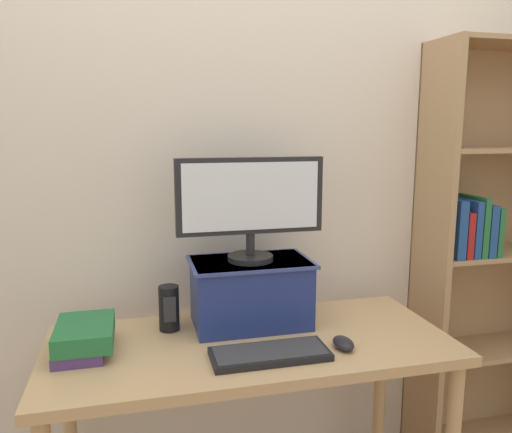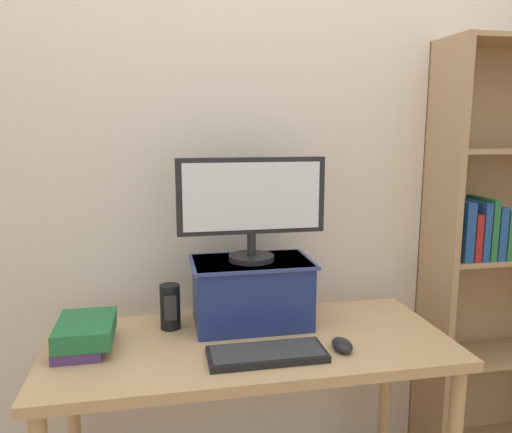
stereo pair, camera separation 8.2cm
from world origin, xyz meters
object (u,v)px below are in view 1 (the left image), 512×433
at_px(keyboard, 270,354).
at_px(desk_speaker, 169,308).
at_px(desk, 251,364).
at_px(book_stack, 83,338).
at_px(bookshelf_unit, 488,249).
at_px(riser_box, 250,291).
at_px(computer_mouse, 343,343).
at_px(computer_monitor, 250,202).

relative_size(keyboard, desk_speaker, 2.30).
bearing_deg(desk, book_stack, 176.11).
distance_m(bookshelf_unit, riser_box, 1.16).
bearing_deg(desk_speaker, desk, -31.03).
height_order(keyboard, book_stack, book_stack).
bearing_deg(desk, computer_mouse, -25.70).
distance_m(book_stack, desk_speaker, 0.31).
bearing_deg(computer_monitor, book_stack, -169.90).
height_order(bookshelf_unit, desk_speaker, bookshelf_unit).
bearing_deg(bookshelf_unit, book_stack, -171.64).
height_order(desk, computer_mouse, computer_mouse).
height_order(bookshelf_unit, computer_monitor, bookshelf_unit).
relative_size(bookshelf_unit, book_stack, 7.31).
distance_m(desk, computer_mouse, 0.34).
distance_m(computer_monitor, computer_mouse, 0.59).
height_order(desk, computer_monitor, computer_monitor).
height_order(riser_box, desk_speaker, riser_box).
bearing_deg(riser_box, computer_mouse, -48.03).
bearing_deg(keyboard, bookshelf_unit, 20.79).
bearing_deg(keyboard, desk, 101.36).
xyz_separation_m(bookshelf_unit, computer_monitor, (-1.14, -0.15, 0.28)).
height_order(bookshelf_unit, riser_box, bookshelf_unit).
bearing_deg(desk, computer_monitor, 77.00).
bearing_deg(keyboard, riser_box, 89.19).
relative_size(riser_box, computer_monitor, 0.83).
xyz_separation_m(desk, desk_speaker, (-0.27, 0.16, 0.17)).
height_order(riser_box, computer_monitor, computer_monitor).
distance_m(computer_monitor, book_stack, 0.73).
xyz_separation_m(riser_box, desk_speaker, (-0.30, 0.02, -0.05)).
distance_m(computer_mouse, book_stack, 0.86).
bearing_deg(computer_mouse, desk, 154.30).
bearing_deg(computer_mouse, keyboard, -178.74).
height_order(bookshelf_unit, keyboard, bookshelf_unit).
bearing_deg(desk, riser_box, 77.13).
relative_size(desk, computer_mouse, 13.42).
bearing_deg(bookshelf_unit, computer_mouse, -154.22).
height_order(desk, keyboard, keyboard).
bearing_deg(riser_box, bookshelf_unit, 7.39).
bearing_deg(riser_box, keyboard, -90.81).
relative_size(bookshelf_unit, computer_monitor, 3.41).
relative_size(keyboard, computer_mouse, 3.67).
bearing_deg(book_stack, desk_speaker, 23.24).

